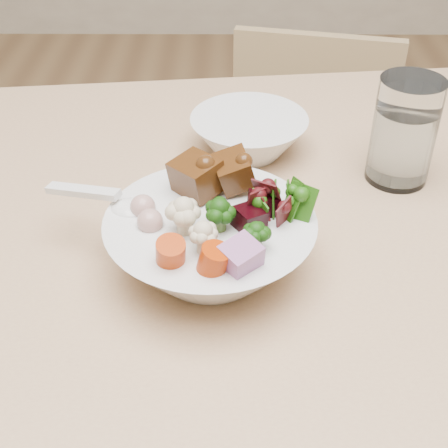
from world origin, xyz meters
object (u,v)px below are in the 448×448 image
object	(u,v)px
chair_far	(302,197)
side_bowl	(249,135)
food_bowl	(212,240)
water_glass	(403,135)

from	to	relation	value
chair_far	side_bowl	bearing A→B (deg)	-95.84
chair_far	food_bowl	distance (m)	0.83
water_glass	side_bowl	xyz separation A→B (m)	(-0.19, 0.06, -0.04)
food_bowl	side_bowl	world-z (taller)	food_bowl
chair_far	water_glass	xyz separation A→B (m)	(0.05, -0.51, 0.45)
chair_far	side_bowl	xyz separation A→B (m)	(-0.15, -0.45, 0.41)
chair_far	water_glass	world-z (taller)	water_glass
food_bowl	chair_far	bearing A→B (deg)	74.51
food_bowl	side_bowl	size ratio (longest dim) A/B	1.38
water_glass	side_bowl	size ratio (longest dim) A/B	0.86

